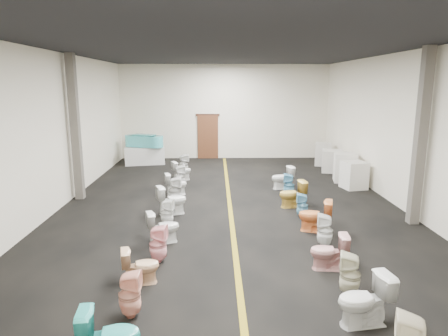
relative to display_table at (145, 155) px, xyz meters
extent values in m
plane|color=black|center=(3.66, -6.58, -0.39)|extent=(16.00, 16.00, 0.00)
plane|color=black|center=(3.66, -6.58, 4.11)|extent=(16.00, 16.00, 0.00)
plane|color=silver|center=(3.66, 1.42, 1.86)|extent=(10.00, 0.00, 10.00)
plane|color=silver|center=(3.66, -14.58, 1.86)|extent=(10.00, 0.00, 10.00)
plane|color=silver|center=(-1.34, -6.58, 1.86)|extent=(0.00, 16.00, 16.00)
plane|color=silver|center=(8.66, -6.58, 1.86)|extent=(0.00, 16.00, 16.00)
cube|color=olive|center=(3.66, -6.58, -0.39)|extent=(0.12, 15.60, 0.01)
cube|color=#562D19|center=(2.86, 1.36, 0.66)|extent=(1.00, 0.10, 2.10)
cube|color=#331C11|center=(2.86, 1.37, 1.73)|extent=(1.15, 0.08, 0.10)
cube|color=#59544C|center=(-1.09, -5.58, 1.86)|extent=(0.25, 0.25, 4.50)
cube|color=#59544C|center=(8.41, -8.08, 1.86)|extent=(0.25, 0.25, 4.50)
cube|color=silver|center=(0.00, 0.00, 0.00)|extent=(1.89, 1.20, 0.78)
cube|color=#42B6BF|center=(0.00, 0.00, 0.66)|extent=(1.36, 1.04, 0.50)
cylinder|color=#42B6BF|center=(-0.56, 0.21, 0.66)|extent=(0.66, 0.66, 0.50)
cylinder|color=#42B6BF|center=(0.56, -0.21, 0.66)|extent=(0.66, 0.66, 0.50)
cube|color=teal|center=(0.00, 0.00, 0.86)|extent=(1.09, 0.78, 0.20)
cube|color=silver|center=(8.06, -4.51, 0.08)|extent=(0.87, 0.87, 0.95)
cube|color=silver|center=(8.06, -3.51, 0.15)|extent=(0.92, 0.92, 1.07)
cube|color=silver|center=(8.06, -1.84, 0.06)|extent=(0.97, 0.97, 0.91)
cube|color=beige|center=(8.06, -0.47, 0.11)|extent=(0.87, 0.87, 1.00)
imported|color=teal|center=(1.87, -13.34, 0.01)|extent=(0.82, 0.53, 0.79)
imported|color=#FDB19A|center=(1.90, -12.28, -0.01)|extent=(0.36, 0.35, 0.77)
imported|color=#E8B486|center=(1.87, -11.20, -0.05)|extent=(0.74, 0.53, 0.68)
imported|color=#FBAAAF|center=(2.06, -10.30, 0.01)|extent=(0.40, 0.39, 0.79)
imported|color=white|center=(2.03, -9.27, -0.01)|extent=(0.83, 0.63, 0.75)
imported|color=white|center=(1.99, -8.19, -0.03)|extent=(0.37, 0.36, 0.71)
imported|color=white|center=(2.01, -7.23, 0.03)|extent=(0.92, 0.73, 0.83)
imported|color=silver|center=(2.01, -6.26, 0.03)|extent=(0.41, 0.40, 0.85)
imported|color=white|center=(1.93, -5.21, -0.03)|extent=(0.79, 0.58, 0.73)
imported|color=white|center=(1.98, -4.28, 0.01)|extent=(0.43, 0.42, 0.80)
imported|color=white|center=(1.95, -3.19, -0.02)|extent=(0.83, 0.67, 0.73)
imported|color=silver|center=(1.94, -2.16, 0.02)|extent=(0.48, 0.48, 0.81)
imported|color=silver|center=(5.47, -12.57, 0.02)|extent=(0.87, 0.58, 0.83)
imported|color=beige|center=(5.54, -11.70, 0.00)|extent=(0.45, 0.44, 0.78)
imported|color=#D89995|center=(5.46, -10.70, -0.02)|extent=(0.77, 0.49, 0.74)
imported|color=white|center=(5.68, -9.59, -0.01)|extent=(0.42, 0.42, 0.77)
imported|color=orange|center=(5.69, -8.64, 0.02)|extent=(0.89, 0.65, 0.82)
imported|color=#6DAFCE|center=(5.60, -7.59, -0.05)|extent=(0.35, 0.35, 0.69)
imported|color=gold|center=(5.51, -6.65, 0.01)|extent=(0.85, 0.57, 0.80)
imported|color=#64AFD3|center=(5.60, -5.54, 0.00)|extent=(0.41, 0.40, 0.77)
imported|color=white|center=(5.56, -4.52, 0.00)|extent=(0.85, 0.60, 0.79)
camera|label=1|loc=(3.25, -17.96, 3.21)|focal=32.00mm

